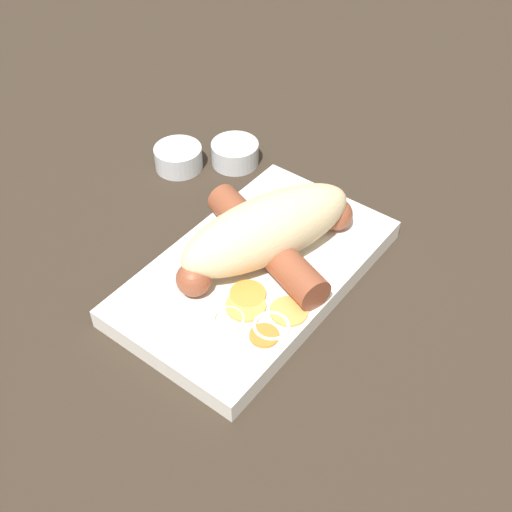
% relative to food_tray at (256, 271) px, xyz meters
% --- Properties ---
extents(ground_plane, '(3.00, 3.00, 0.00)m').
position_rel_food_tray_xyz_m(ground_plane, '(0.00, 0.00, -0.01)').
color(ground_plane, '#33281E').
extents(food_tray, '(0.26, 0.16, 0.02)m').
position_rel_food_tray_xyz_m(food_tray, '(0.00, 0.00, 0.00)').
color(food_tray, silver).
rests_on(food_tray, ground_plane).
extents(bread_roll, '(0.18, 0.12, 0.06)m').
position_rel_food_tray_xyz_m(bread_roll, '(0.02, 0.00, 0.04)').
color(bread_roll, beige).
rests_on(bread_roll, food_tray).
extents(sausage, '(0.18, 0.16, 0.03)m').
position_rel_food_tray_xyz_m(sausage, '(0.01, -0.00, 0.03)').
color(sausage, brown).
rests_on(sausage, food_tray).
extents(pickled_veggies, '(0.07, 0.08, 0.00)m').
position_rel_food_tray_xyz_m(pickled_veggies, '(-0.05, -0.04, 0.01)').
color(pickled_veggies, orange).
rests_on(pickled_veggies, food_tray).
extents(condiment_cup_near, '(0.05, 0.05, 0.03)m').
position_rel_food_tray_xyz_m(condiment_cup_near, '(0.13, 0.13, 0.00)').
color(condiment_cup_near, silver).
rests_on(condiment_cup_near, ground_plane).
extents(condiment_cup_far, '(0.05, 0.05, 0.03)m').
position_rel_food_tray_xyz_m(condiment_cup_far, '(0.09, 0.17, 0.00)').
color(condiment_cup_far, silver).
rests_on(condiment_cup_far, ground_plane).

